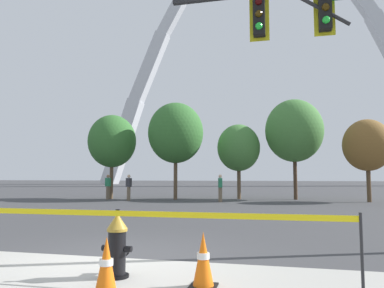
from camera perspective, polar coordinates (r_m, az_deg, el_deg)
name	(u,v)px	position (r m, az deg, el deg)	size (l,w,h in m)	color
ground_plane	(120,258)	(7.15, -10.95, -16.82)	(240.00, 240.00, 0.00)	#3D3D3F
fire_hydrant	(117,245)	(5.74, -11.42, -15.01)	(0.46, 0.48, 0.99)	black
caution_tape_barrier	(111,229)	(5.59, -12.37, -12.58)	(6.75, 0.13, 1.02)	#232326
traffic_cone_by_hydrant	(203,260)	(5.19, 1.74, -17.41)	(0.36, 0.36, 0.73)	black
traffic_cone_mid_sidewalk	(106,267)	(4.94, -13.05, -17.92)	(0.36, 0.36, 0.73)	black
traffic_signal_gantry	(339,53)	(8.64, 21.71, 12.85)	(5.02, 0.44, 6.00)	#232326
monument_arch	(262,63)	(70.03, 10.65, 12.14)	(61.88, 2.70, 49.64)	silver
tree_far_left	(112,141)	(25.47, -12.18, 0.41)	(3.20, 3.20, 5.60)	brown
tree_left_mid	(176,133)	(24.11, -2.53, 1.70)	(3.58, 3.58, 6.27)	brown
tree_center_left	(239,148)	(24.72, 7.17, -0.59)	(2.81, 2.81, 4.92)	brown
tree_center_right	(294,131)	(24.91, 15.43, 1.98)	(3.70, 3.70, 6.47)	#473323
tree_right_mid	(367,145)	(23.92, 25.33, -0.17)	(2.75, 2.75, 4.82)	brown
pedestrian_walking_left	(129,187)	(23.13, -9.70, -6.57)	(0.39, 0.32, 1.59)	brown
pedestrian_standing_center	(220,188)	(21.60, 4.37, -6.74)	(0.29, 0.38, 1.59)	brown
pedestrian_walking_right	(108,187)	(24.69, -12.81, -6.41)	(0.39, 0.30, 1.59)	brown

